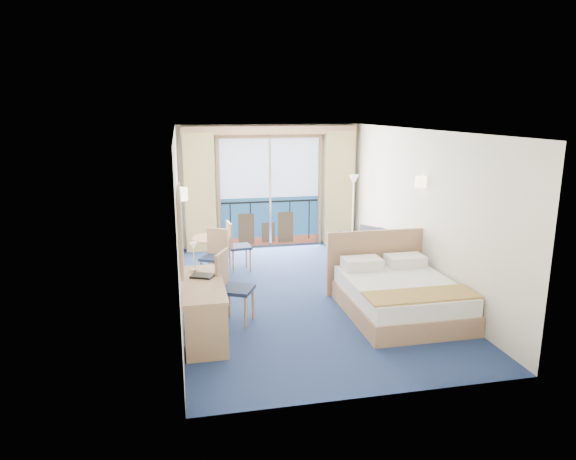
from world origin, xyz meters
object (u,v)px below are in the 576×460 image
Objects in this scene: desk at (205,319)px; table_chair_a at (235,243)px; armchair at (366,246)px; bed at (399,294)px; round_table at (212,246)px; floor_lamp at (353,194)px; desk_chair at (230,283)px; nightstand at (396,266)px; table_chair_b at (215,252)px.

desk is 3.33m from table_chair_a.
armchair is 2.58m from table_chair_a.
round_table is (-2.61, 2.63, 0.21)m from bed.
round_table is at bearing -164.52° from floor_lamp.
desk_chair reaches higher than table_chair_a.
round_table is at bearing 84.67° from desk.
bed is at bearing -45.24° from round_table.
desk_chair is (-3.07, -1.18, 0.30)m from nightstand.
bed is 3.52× the size of nightstand.
floor_lamp is 1.58× the size of desk_chair.
table_chair_a is at bearing -162.26° from floor_lamp.
desk reaches higher than armchair.
bed reaches higher than nightstand.
floor_lamp is 3.26m from round_table.
table_chair_b is (-0.42, -0.58, 0.00)m from table_chair_a.
desk_chair is (-2.96, -3.28, -0.67)m from floor_lamp.
table_chair_b is at bearing -88.27° from round_table.
floor_lamp is 1.03× the size of desk.
armchair is 0.84× the size of table_chair_b.
armchair is 3.03m from table_chair_b.
round_table is at bearing 85.21° from table_chair_a.
armchair is 0.48× the size of floor_lamp.
desk_chair reaches higher than armchair.
bed is at bearing -112.20° from nightstand.
floor_lamp is at bearing 82.58° from bed.
floor_lamp is 2.22× the size of round_table.
round_table reaches higher than nightstand.
armchair is 0.84× the size of table_chair_a.
table_chair_b reaches higher than armchair.
bed is 2.53m from desk_chair.
floor_lamp is at bearing -77.92° from table_chair_a.
round_table is at bearing 134.76° from bed.
bed is 3.32m from table_chair_b.
table_chair_a is 1.00× the size of table_chair_b.
table_chair_b is (-0.08, 1.86, -0.05)m from desk_chair.
armchair is 0.50× the size of desk.
armchair is at bearing 80.98° from bed.
desk_chair is at bearing -158.98° from nightstand.
table_chair_a is (-2.18, 2.64, 0.24)m from bed.
floor_lamp is 3.44m from table_chair_b.
desk reaches higher than round_table.
bed is 2.13× the size of table_chair_b.
table_chair_b is (-3.15, 0.68, 0.25)m from nightstand.
nightstand is 0.77× the size of round_table.
desk_chair reaches higher than table_chair_b.
nightstand is 2.32m from floor_lamp.
nightstand is (0.56, 1.38, -0.01)m from bed.
desk is at bearing -168.24° from bed.
table_chair_b reaches higher than nightstand.
round_table is at bearing 158.38° from nightstand.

